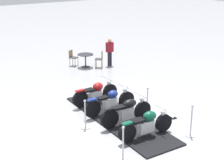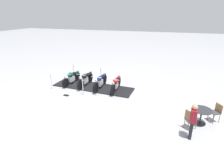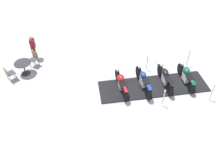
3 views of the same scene
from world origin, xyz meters
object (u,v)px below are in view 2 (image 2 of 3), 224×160
stanchion_left_front (74,73)px  stanchion_right_mid (83,90)px  cafe_chair_across_table (216,111)px  stanchion_left_mid (101,77)px  cafe_chair_near_table (190,118)px  motorcycle_maroon (116,84)px  stanchion_right_front (52,85)px  cafe_table (202,113)px  motorcycle_forest (71,78)px  motorcycle_black (85,79)px  motorcycle_navy (100,82)px  info_placard (66,95)px  bystander_person (193,119)px

stanchion_left_front → stanchion_right_mid: bearing=37.8°
stanchion_left_front → cafe_chair_across_table: bearing=69.3°
stanchion_left_mid → cafe_chair_near_table: (4.52, 5.91, 0.23)m
cafe_chair_near_table → motorcycle_maroon: bearing=95.5°
stanchion_right_mid → cafe_chair_across_table: size_ratio=1.12×
stanchion_right_front → cafe_table: (1.32, 8.99, 0.21)m
motorcycle_forest → motorcycle_black: size_ratio=0.99×
motorcycle_black → motorcycle_maroon: 2.27m
motorcycle_black → motorcycle_maroon: size_ratio=1.00×
motorcycle_navy → stanchion_right_front: size_ratio=2.00×
motorcycle_navy → info_placard: 2.39m
stanchion_right_front → stanchion_right_mid: (0.14, 2.38, -0.00)m
stanchion_right_front → cafe_chair_near_table: 8.68m
stanchion_right_front → cafe_table: bearing=81.6°
stanchion_left_front → info_placard: bearing=20.7°
motorcycle_maroon → info_placard: 3.24m
motorcycle_forest → stanchion_right_mid: size_ratio=2.08×
motorcycle_navy → stanchion_left_front: (-1.56, -2.86, -0.13)m
cafe_chair_across_table → motorcycle_maroon: bearing=-51.8°
motorcycle_maroon → cafe_chair_across_table: (1.97, 5.52, 0.02)m
stanchion_left_mid → cafe_chair_across_table: stanchion_left_mid is taller
motorcycle_forest → info_placard: bearing=24.2°
motorcycle_maroon → stanchion_right_mid: motorcycle_maroon is taller
cafe_chair_near_table → cafe_chair_across_table: (-1.06, 1.23, -0.02)m
motorcycle_forest → stanchion_left_mid: (-1.29, 1.79, -0.18)m
motorcycle_navy → stanchion_left_front: 3.26m
stanchion_right_mid → cafe_chair_near_table: 6.34m
motorcycle_black → stanchion_right_front: 2.26m
stanchion_right_mid → bystander_person: (2.46, 6.07, 0.59)m
cafe_chair_near_table → cafe_chair_across_table: 1.62m
info_placard → stanchion_left_mid: bearing=-106.9°
stanchion_right_front → info_placard: 1.52m
bystander_person → cafe_chair_near_table: bearing=-85.4°
info_placard → cafe_chair_near_table: cafe_chair_near_table is taller
stanchion_right_front → motorcycle_maroon: bearing=104.5°
cafe_chair_across_table → cafe_table: bearing=-0.0°
motorcycle_navy → motorcycle_maroon: (0.07, 1.13, 0.01)m
bystander_person → stanchion_left_mid: bearing=-36.6°
motorcycle_maroon → stanchion_right_front: stanchion_right_front is taller
cafe_table → motorcycle_maroon: bearing=-116.5°
motorcycle_maroon → stanchion_left_front: 4.32m
stanchion_right_front → cafe_table: stanchion_right_front is taller
stanchion_left_front → motorcycle_forest: bearing=22.5°
stanchion_left_mid → info_placard: 3.32m
motorcycle_navy → bystander_person: 6.61m
motorcycle_forest → cafe_table: 8.64m
stanchion_right_mid → cafe_table: size_ratio=1.13×
cafe_chair_across_table → bystander_person: bystander_person is taller
stanchion_right_mid → stanchion_right_front: bearing=-93.5°
stanchion_right_front → bystander_person: 8.86m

